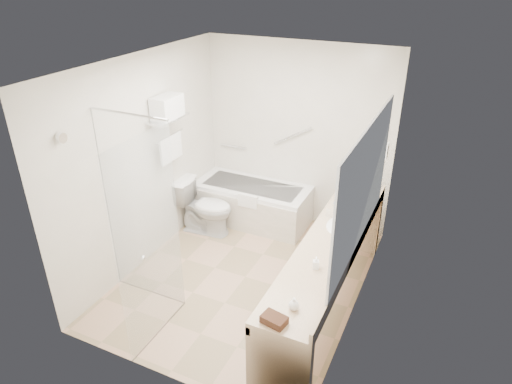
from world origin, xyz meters
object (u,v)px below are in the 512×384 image
at_px(toilet, 205,207).
at_px(water_bottle_left, 349,203).
at_px(vanity_counter, 328,261).
at_px(amenity_basket, 274,320).
at_px(bathtub, 252,203).

distance_m(toilet, water_bottle_left, 2.03).
distance_m(vanity_counter, amenity_basket, 1.28).
distance_m(toilet, amenity_basket, 2.88).
xyz_separation_m(bathtub, amenity_basket, (1.45, -2.64, 0.61)).
distance_m(bathtub, water_bottle_left, 1.75).
height_order(toilet, water_bottle_left, water_bottle_left).
height_order(vanity_counter, amenity_basket, vanity_counter).
distance_m(vanity_counter, water_bottle_left, 0.82).
height_order(bathtub, amenity_basket, amenity_basket).
bearing_deg(water_bottle_left, vanity_counter, -88.48).
bearing_deg(amenity_basket, vanity_counter, 86.72).
bearing_deg(bathtub, toilet, -129.87).
relative_size(vanity_counter, toilet, 3.53).
distance_m(bathtub, amenity_basket, 3.07).
xyz_separation_m(bathtub, water_bottle_left, (1.50, -0.62, 0.66)).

